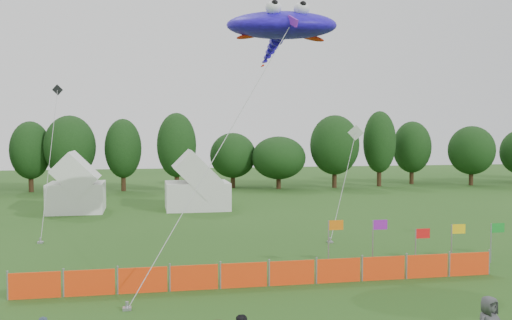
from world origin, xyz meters
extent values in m
cylinder|color=#382314|center=(-15.73, 46.21, 1.19)|extent=(0.50, 0.50, 2.38)
ellipsoid|color=black|center=(-15.73, 46.21, 4.30)|extent=(4.09, 4.09, 5.35)
cylinder|color=#382314|center=(-11.75, 45.39, 1.29)|extent=(0.50, 0.50, 2.57)
ellipsoid|color=black|center=(-11.75, 45.39, 4.64)|extent=(5.20, 5.20, 5.79)
cylinder|color=#382314|center=(-6.44, 45.32, 1.23)|extent=(0.50, 0.50, 2.46)
ellipsoid|color=black|center=(-6.44, 45.32, 4.45)|extent=(3.78, 3.78, 5.55)
cylinder|color=#382314|center=(-0.99, 43.92, 1.33)|extent=(0.50, 0.50, 2.66)
ellipsoid|color=black|center=(-0.99, 43.92, 4.81)|extent=(4.05, 4.05, 5.99)
cylinder|color=#382314|center=(5.28, 46.53, 0.99)|extent=(0.50, 0.50, 1.98)
ellipsoid|color=black|center=(5.28, 46.53, 3.58)|extent=(5.06, 5.06, 4.46)
cylinder|color=#382314|center=(9.99, 44.56, 0.93)|extent=(0.50, 0.50, 1.86)
ellipsoid|color=black|center=(9.99, 44.56, 3.35)|extent=(5.86, 5.86, 4.18)
cylinder|color=#382314|center=(16.28, 44.38, 1.31)|extent=(0.50, 0.50, 2.62)
ellipsoid|color=black|center=(16.28, 44.38, 4.73)|extent=(5.41, 5.41, 5.89)
cylinder|color=#382314|center=(21.78, 44.99, 1.39)|extent=(0.50, 0.50, 2.78)
ellipsoid|color=black|center=(21.78, 44.99, 5.02)|extent=(3.67, 3.67, 6.26)
cylinder|color=#382314|center=(26.67, 46.88, 1.21)|extent=(0.50, 0.50, 2.42)
ellipsoid|color=black|center=(26.67, 46.88, 4.36)|extent=(4.46, 4.46, 5.44)
cylinder|color=#382314|center=(32.69, 44.13, 1.12)|extent=(0.50, 0.50, 2.24)
ellipsoid|color=black|center=(32.69, 44.13, 4.04)|extent=(5.26, 5.26, 5.03)
cube|color=white|center=(-9.45, 30.47, 1.14)|extent=(4.15, 4.15, 2.28)
cube|color=silver|center=(-0.11, 30.17, 1.10)|extent=(4.99, 3.99, 2.20)
cube|color=#FF3D0E|center=(-8.31, 6.97, 0.50)|extent=(1.90, 0.06, 1.00)
cube|color=#FF3D0E|center=(-6.31, 6.97, 0.50)|extent=(1.90, 0.06, 1.00)
cube|color=#FF3D0E|center=(-4.31, 6.97, 0.50)|extent=(1.90, 0.06, 1.00)
cube|color=#FF3D0E|center=(-2.31, 6.97, 0.50)|extent=(1.90, 0.06, 1.00)
cube|color=#FF3D0E|center=(-0.31, 6.97, 0.50)|extent=(1.90, 0.06, 1.00)
cube|color=#FF3D0E|center=(1.69, 6.97, 0.50)|extent=(1.90, 0.06, 1.00)
cube|color=#FF3D0E|center=(3.69, 6.97, 0.50)|extent=(1.90, 0.06, 1.00)
cube|color=#FF3D0E|center=(5.69, 6.97, 0.50)|extent=(1.90, 0.06, 1.00)
cube|color=#FF3D0E|center=(7.69, 6.97, 0.50)|extent=(1.90, 0.06, 1.00)
cube|color=#FF3D0E|center=(9.69, 6.97, 0.50)|extent=(1.90, 0.06, 1.00)
cylinder|color=gray|center=(4.00, 9.24, 1.12)|extent=(0.06, 0.06, 2.24)
cube|color=orange|center=(4.35, 9.24, 2.01)|extent=(0.70, 0.02, 0.45)
cylinder|color=gray|center=(6.00, 8.90, 1.12)|extent=(0.06, 0.06, 2.25)
cube|color=purple|center=(6.35, 8.90, 2.02)|extent=(0.70, 0.02, 0.45)
cylinder|color=gray|center=(8.00, 8.67, 0.91)|extent=(0.06, 0.06, 1.81)
cube|color=red|center=(8.35, 8.67, 1.59)|extent=(0.70, 0.02, 0.45)
cylinder|color=gray|center=(10.00, 9.01, 0.95)|extent=(0.06, 0.06, 1.90)
cube|color=yellow|center=(10.35, 9.01, 1.67)|extent=(0.70, 0.02, 0.45)
cylinder|color=gray|center=(12.00, 8.92, 0.95)|extent=(0.06, 0.06, 1.90)
cube|color=#148C26|center=(12.35, 8.92, 1.68)|extent=(0.70, 0.02, 0.45)
ellipsoid|color=#2710ED|center=(2.69, 13.02, 11.66)|extent=(6.26, 5.17, 1.96)
sphere|color=white|center=(1.99, 11.80, 12.26)|extent=(0.79, 0.79, 0.79)
sphere|color=white|center=(3.40, 11.80, 12.26)|extent=(0.79, 0.79, 0.79)
ellipsoid|color=red|center=(1.20, 13.21, 11.14)|extent=(1.65, 0.72, 0.26)
ellipsoid|color=red|center=(4.19, 13.21, 11.14)|extent=(1.65, 0.72, 0.26)
cube|color=purple|center=(2.69, 10.87, 11.47)|extent=(0.37, 0.96, 0.70)
cylinder|color=#A5A5A5|center=(-1.08, 8.04, 5.68)|extent=(7.58, 6.30, 11.38)
cube|color=gray|center=(-4.85, 4.91, 0.05)|extent=(0.30, 0.30, 0.10)
cube|color=silver|center=(10.44, 22.77, 6.17)|extent=(1.11, 0.31, 1.11)
cylinder|color=#A5A5A5|center=(8.22, 18.88, 3.08)|extent=(4.48, 7.80, 6.19)
cube|color=gray|center=(6.00, 15.00, 0.05)|extent=(0.30, 0.30, 0.10)
cube|color=black|center=(-10.16, 26.59, 9.17)|extent=(0.78, 0.23, 0.78)
cylinder|color=#A5A5A5|center=(-10.08, 22.29, 4.58)|extent=(0.19, 8.61, 9.19)
cube|color=gray|center=(-10.00, 18.00, 0.05)|extent=(0.30, 0.30, 0.10)
camera|label=1|loc=(-4.16, -15.39, 6.34)|focal=40.00mm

